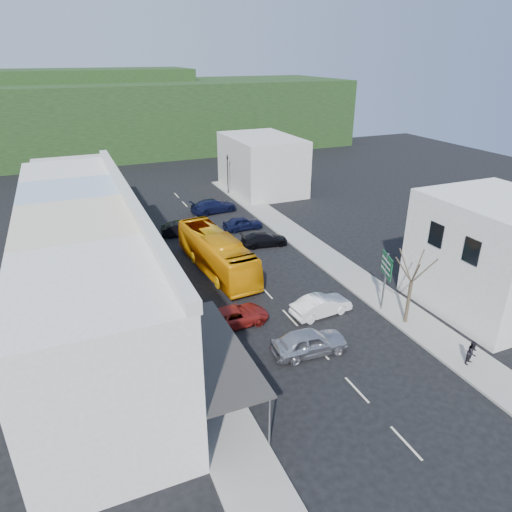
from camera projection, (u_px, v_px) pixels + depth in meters
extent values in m
plane|color=black|center=(290.00, 318.00, 31.44)|extent=(120.00, 120.00, 0.00)
cube|color=gray|center=(152.00, 276.00, 37.13)|extent=(3.00, 52.00, 0.15)
cube|color=gray|center=(313.00, 248.00, 42.49)|extent=(3.00, 52.00, 0.15)
cube|color=beige|center=(102.00, 359.00, 20.72)|extent=(7.00, 9.00, 8.00)
cube|color=maroon|center=(191.00, 355.00, 22.58)|extent=(1.30, 7.65, 0.08)
cube|color=beige|center=(87.00, 280.00, 27.86)|extent=(7.00, 8.00, 8.00)
cube|color=#AE2132|center=(156.00, 282.00, 29.72)|extent=(1.30, 6.80, 0.08)
cube|color=#93ABC3|center=(80.00, 241.00, 33.74)|extent=(7.00, 6.00, 8.00)
cube|color=#195926|center=(137.00, 244.00, 35.60)|extent=(1.30, 5.10, 0.08)
cube|color=beige|center=(75.00, 214.00, 39.20)|extent=(7.00, 7.00, 8.00)
cube|color=maroon|center=(125.00, 219.00, 41.06)|extent=(1.30, 5.95, 0.08)
cube|color=beige|center=(494.00, 255.00, 31.27)|extent=(8.00, 9.00, 8.00)
cube|color=#B7B2A8|center=(76.00, 193.00, 48.61)|extent=(8.00, 10.00, 6.00)
cube|color=#B7B2A8|center=(262.00, 164.00, 59.14)|extent=(8.00, 12.00, 7.00)
cube|color=black|center=(131.00, 117.00, 82.75)|extent=(80.00, 24.00, 12.00)
cube|color=black|center=(79.00, 93.00, 83.30)|extent=(40.00, 16.00, 8.00)
imported|color=#F9A108|center=(216.00, 253.00, 37.69)|extent=(3.42, 11.76, 3.10)
imported|color=#B8B7BC|center=(309.00, 343.00, 27.46)|extent=(4.50, 2.06, 1.40)
imported|color=silver|center=(321.00, 306.00, 31.55)|extent=(4.55, 2.19, 1.40)
imported|color=maroon|center=(235.00, 315.00, 30.43)|extent=(4.65, 2.01, 1.40)
imported|color=black|center=(264.00, 239.00, 42.93)|extent=(4.70, 2.40, 1.40)
imported|color=black|center=(243.00, 223.00, 46.81)|extent=(4.43, 1.89, 1.40)
imported|color=black|center=(182.00, 229.00, 45.35)|extent=(4.60, 2.37, 1.40)
imported|color=black|center=(214.00, 206.00, 51.87)|extent=(4.69, 2.36, 1.40)
imported|color=black|center=(181.00, 318.00, 29.49)|extent=(0.47, 0.64, 1.70)
imported|color=black|center=(473.00, 351.00, 26.25)|extent=(0.78, 0.59, 1.70)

